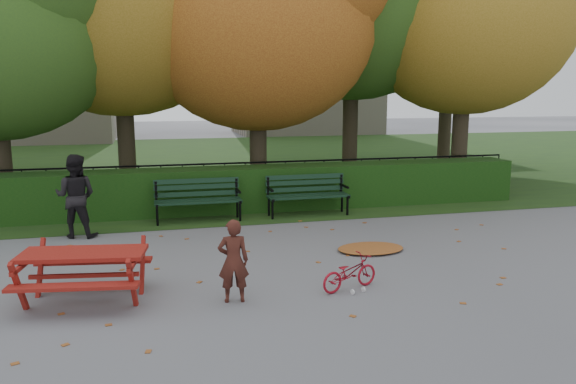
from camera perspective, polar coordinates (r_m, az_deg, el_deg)
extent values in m
plane|color=slate|center=(8.77, 1.74, -7.77)|extent=(90.00, 90.00, 0.00)
plane|color=#1B3415|center=(22.30, -8.18, 3.14)|extent=(90.00, 90.00, 0.00)
cube|color=#A19580|center=(35.00, -26.32, 17.05)|extent=(10.00, 7.00, 15.00)
cube|color=#A19580|center=(37.61, 1.82, 15.21)|extent=(9.00, 6.00, 12.00)
cube|color=black|center=(12.92, -3.73, 0.35)|extent=(13.00, 0.90, 1.00)
cube|color=black|center=(13.77, -4.31, -0.82)|extent=(14.00, 0.04, 0.04)
cube|color=black|center=(13.63, -4.37, 2.98)|extent=(14.00, 0.04, 0.04)
cylinder|color=black|center=(13.52, -16.96, 0.36)|extent=(0.03, 0.03, 1.00)
cylinder|color=black|center=(13.70, -4.34, 0.90)|extent=(0.03, 0.03, 1.00)
cylinder|color=black|center=(14.51, 7.42, 1.37)|extent=(0.03, 0.03, 1.00)
cylinder|color=black|center=(16.12, 19.08, 1.77)|extent=(0.03, 0.03, 1.00)
cylinder|color=black|center=(14.25, -27.14, 3.47)|extent=(0.44, 0.44, 2.62)
cylinder|color=black|center=(15.07, -16.13, 5.50)|extent=(0.44, 0.44, 3.15)
cylinder|color=black|center=(14.55, -3.05, 5.04)|extent=(0.44, 0.44, 2.80)
ellipsoid|color=maroon|center=(14.59, -3.17, 16.85)|extent=(6.00, 6.00, 5.40)
cylinder|color=black|center=(16.60, 6.33, 6.83)|extent=(0.44, 0.44, 3.50)
cylinder|color=black|center=(16.44, 17.06, 5.50)|extent=(0.44, 0.44, 2.97)
ellipsoid|color=brown|center=(16.52, 17.66, 16.58)|extent=(5.80, 5.80, 5.22)
cylinder|color=black|center=(20.79, 15.64, 6.70)|extent=(0.44, 0.44, 3.15)
ellipsoid|color=#2E521C|center=(20.88, 16.10, 15.98)|extent=(6.00, 6.00, 5.40)
cube|color=black|center=(11.71, -9.02, -1.09)|extent=(1.80, 0.12, 0.04)
cube|color=black|center=(11.88, -9.10, -0.92)|extent=(1.80, 0.12, 0.04)
cube|color=black|center=(12.06, -9.18, -0.76)|extent=(1.80, 0.12, 0.04)
cube|color=black|center=(12.13, -9.23, -0.17)|extent=(1.80, 0.05, 0.10)
cube|color=black|center=(12.10, -9.25, 0.52)|extent=(1.80, 0.05, 0.10)
cube|color=black|center=(12.08, -9.27, 1.13)|extent=(1.80, 0.05, 0.10)
cube|color=black|center=(11.84, -13.20, -1.20)|extent=(0.05, 0.55, 0.06)
cube|color=black|center=(12.07, -13.27, 0.09)|extent=(0.05, 0.05, 0.41)
cylinder|color=black|center=(11.71, -13.14, -2.33)|extent=(0.05, 0.05, 0.44)
cylinder|color=black|center=(12.06, -13.18, -1.97)|extent=(0.05, 0.05, 0.44)
cube|color=black|center=(11.83, -13.24, -0.23)|extent=(0.05, 0.45, 0.04)
cube|color=black|center=(11.99, -5.05, -0.83)|extent=(0.05, 0.55, 0.06)
cube|color=black|center=(12.21, -5.27, 0.44)|extent=(0.05, 0.05, 0.41)
cylinder|color=black|center=(11.85, -4.90, -1.94)|extent=(0.05, 0.05, 0.44)
cylinder|color=black|center=(12.20, -5.17, -1.60)|extent=(0.05, 0.05, 0.44)
cube|color=black|center=(11.97, -5.08, 0.12)|extent=(0.05, 0.45, 0.04)
cube|color=black|center=(12.15, 2.32, -0.56)|extent=(1.80, 0.12, 0.04)
cube|color=black|center=(12.32, 2.08, -0.41)|extent=(1.80, 0.12, 0.04)
cube|color=black|center=(12.49, 1.85, -0.26)|extent=(1.80, 0.12, 0.04)
cube|color=black|center=(12.55, 1.74, 0.31)|extent=(1.80, 0.05, 0.10)
cube|color=black|center=(12.53, 1.74, 0.98)|extent=(1.80, 0.05, 0.10)
cube|color=black|center=(12.51, 1.75, 1.57)|extent=(1.80, 0.05, 0.10)
cube|color=black|center=(12.11, -1.78, -0.68)|extent=(0.05, 0.55, 0.06)
cube|color=black|center=(12.33, -2.06, 0.58)|extent=(0.05, 0.05, 0.41)
cylinder|color=black|center=(11.98, -1.59, -1.78)|extent=(0.05, 0.05, 0.44)
cylinder|color=black|center=(12.33, -1.96, -1.44)|extent=(0.05, 0.05, 0.44)
cube|color=black|center=(12.10, -1.81, 0.27)|extent=(0.05, 0.45, 0.04)
cube|color=black|center=(12.58, 5.80, -0.32)|extent=(0.05, 0.55, 0.06)
cube|color=black|center=(12.79, 5.41, 0.88)|extent=(0.05, 0.05, 0.41)
cylinder|color=black|center=(12.46, 6.07, -1.37)|extent=(0.05, 0.05, 0.44)
cylinder|color=black|center=(12.79, 5.51, -1.06)|extent=(0.05, 0.05, 0.44)
cube|color=black|center=(12.57, 5.79, 0.59)|extent=(0.05, 0.45, 0.04)
cube|color=maroon|center=(7.73, -20.11, -5.90)|extent=(1.65, 0.89, 0.05)
cube|color=maroon|center=(7.33, -21.01, -8.97)|extent=(1.58, 0.46, 0.04)
cube|color=maroon|center=(8.29, -19.09, -6.65)|extent=(1.58, 0.46, 0.04)
cube|color=maroon|center=(7.67, -25.67, -8.74)|extent=(0.12, 0.45, 0.76)
cube|color=maroon|center=(8.37, -23.83, -7.06)|extent=(0.12, 0.45, 0.76)
cube|color=maroon|center=(7.95, -24.83, -6.31)|extent=(0.23, 1.17, 0.05)
cube|color=maroon|center=(7.31, -15.54, -9.00)|extent=(0.12, 0.45, 0.76)
cube|color=maroon|center=(8.04, -14.56, -7.19)|extent=(0.12, 0.45, 0.76)
cube|color=maroon|center=(7.61, -15.10, -6.43)|extent=(0.23, 1.17, 0.05)
cube|color=maroon|center=(7.82, -19.97, -7.98)|extent=(1.38, 0.27, 0.05)
ellipsoid|color=brown|center=(9.81, 8.39, -5.68)|extent=(1.35, 1.12, 0.08)
imported|color=#431D15|center=(7.32, -5.57, -6.97)|extent=(0.42, 0.29, 1.10)
imported|color=black|center=(11.17, -20.78, -0.38)|extent=(0.88, 0.76, 1.57)
imported|color=maroon|center=(7.85, 6.27, -8.16)|extent=(0.97, 0.60, 0.48)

